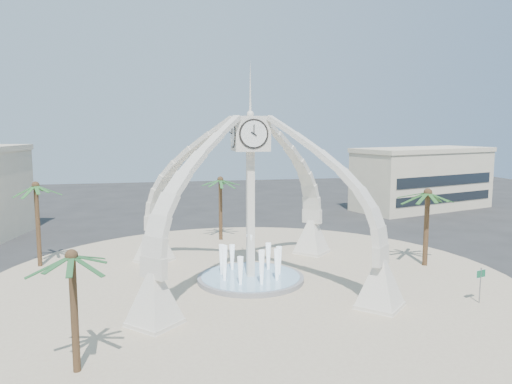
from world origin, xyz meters
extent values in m
plane|color=#282828|center=(0.00, 0.00, 0.00)|extent=(140.00, 140.00, 0.00)
cylinder|color=#C0B18F|center=(0.00, 0.00, 0.03)|extent=(40.00, 40.00, 0.06)
cube|color=silver|center=(0.00, 0.00, 4.90)|extent=(0.55, 0.55, 9.80)
cube|color=silver|center=(0.00, 0.00, 11.05)|extent=(2.50, 2.50, 2.50)
cone|color=silver|center=(0.00, 0.00, 14.30)|extent=(0.20, 0.20, 4.00)
cylinder|color=white|center=(0.00, -1.29, 11.05)|extent=(1.84, 0.04, 1.84)
pyramid|color=silver|center=(7.07, 7.07, 1.60)|extent=(3.80, 3.80, 3.20)
pyramid|color=silver|center=(-7.07, 7.07, 1.60)|extent=(3.80, 3.80, 3.20)
pyramid|color=silver|center=(-7.07, -7.07, 1.60)|extent=(3.80, 3.80, 3.20)
pyramid|color=silver|center=(7.07, -7.07, 1.60)|extent=(3.80, 3.80, 3.20)
cylinder|color=gray|center=(0.00, 0.00, 0.20)|extent=(8.00, 8.00, 0.40)
cylinder|color=#95C1DF|center=(0.00, 0.00, 0.42)|extent=(7.40, 7.40, 0.04)
cone|color=white|center=(0.00, 0.00, 2.02)|extent=(0.60, 0.60, 3.20)
cube|color=beige|center=(30.00, 28.00, 4.00)|extent=(21.49, 13.79, 8.00)
cube|color=beige|center=(30.00, 28.00, 8.30)|extent=(21.87, 14.17, 0.60)
cylinder|color=brown|center=(15.07, 1.25, 3.15)|extent=(0.41, 0.41, 6.30)
cylinder|color=brown|center=(-16.40, 7.41, 3.46)|extent=(0.37, 0.37, 6.92)
cylinder|color=brown|center=(-0.40, 14.09, 3.18)|extent=(0.37, 0.37, 6.36)
cylinder|color=brown|center=(-10.70, -12.08, 2.89)|extent=(0.36, 0.36, 5.78)
cylinder|color=slate|center=(13.85, -7.65, 1.21)|extent=(0.08, 0.08, 2.42)
cube|color=#18623F|center=(13.85, -7.65, 2.03)|extent=(0.80, 0.28, 0.48)
cube|color=white|center=(13.85, -7.65, 2.03)|extent=(0.86, 0.28, 0.55)
camera|label=1|loc=(-6.83, -35.63, 11.58)|focal=35.00mm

